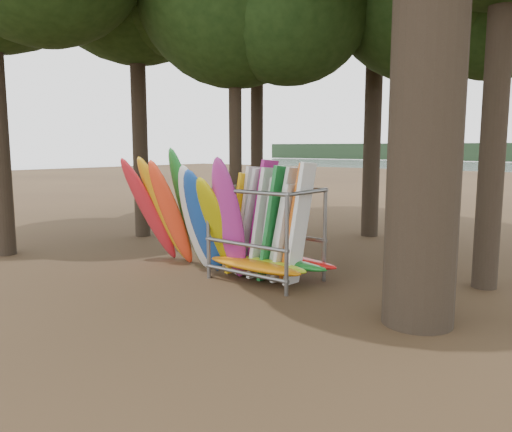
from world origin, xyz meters
The scene contains 3 objects.
ground centered at (0.00, 0.00, 0.00)m, with size 120.00×120.00×0.00m, color #47331E.
kayak_row centered at (-0.83, 0.49, 1.38)m, with size 3.51×2.02×3.19m.
storage_rack centered at (1.16, 1.07, 1.02)m, with size 3.19×1.55×2.81m.
Camera 1 is at (8.15, -7.96, 3.08)m, focal length 35.00 mm.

